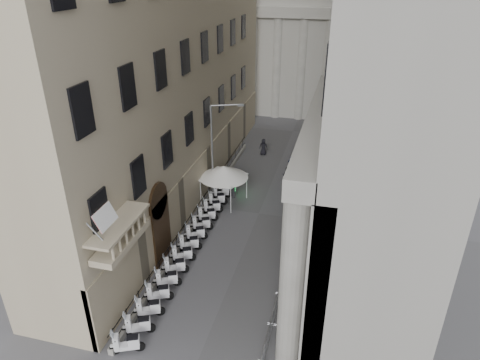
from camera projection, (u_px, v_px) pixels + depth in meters
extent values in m
cylinder|color=white|center=(201.00, 193.00, 34.24)|extent=(0.06, 0.06, 2.16)
cylinder|color=white|center=(234.00, 197.00, 33.63)|extent=(0.06, 0.06, 2.16)
cylinder|color=white|center=(211.00, 178.00, 36.61)|extent=(0.06, 0.06, 2.16)
cylinder|color=white|center=(242.00, 182.00, 36.01)|extent=(0.06, 0.06, 2.16)
cube|color=white|center=(222.00, 175.00, 34.61)|extent=(2.94, 2.94, 0.12)
cone|color=white|center=(222.00, 170.00, 34.39)|extent=(3.93, 3.93, 0.98)
cylinder|color=gray|center=(212.00, 154.00, 33.96)|extent=(0.16, 0.16, 7.95)
cylinder|color=gray|center=(226.00, 105.00, 32.31)|extent=(2.26, 1.00, 0.12)
cube|color=gray|center=(241.00, 105.00, 32.46)|extent=(0.54, 0.39, 0.15)
cube|color=black|center=(233.00, 187.00, 35.72)|extent=(0.48, 0.84, 1.72)
cube|color=#19E54C|center=(235.00, 184.00, 35.64)|extent=(0.22, 0.60, 0.95)
imported|color=black|center=(291.00, 164.00, 39.80)|extent=(0.65, 0.48, 1.63)
imported|color=black|center=(287.00, 176.00, 37.34)|extent=(1.04, 0.90, 1.84)
imported|color=black|center=(263.00, 147.00, 43.52)|extent=(0.84, 0.55, 1.71)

